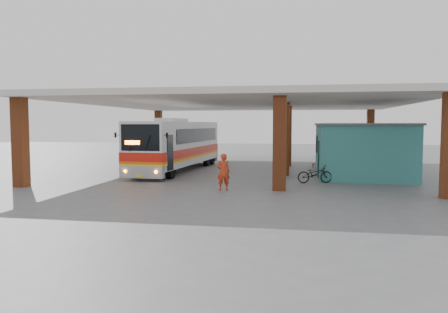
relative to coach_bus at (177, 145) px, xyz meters
name	(u,v)px	position (x,y,z in m)	size (l,w,h in m)	color
ground	(226,181)	(4.00, -4.39, -1.70)	(90.00, 90.00, 0.00)	#515154
brick_columns	(261,138)	(5.43, 0.61, 0.47)	(20.10, 21.60, 4.35)	#9C4722
canopy_roof	(250,103)	(4.50, 2.11, 2.80)	(21.00, 23.00, 0.30)	beige
shop_building	(360,149)	(11.50, -0.39, -0.14)	(5.20, 8.20, 3.11)	#317A74
coach_bus	(177,145)	(0.00, 0.00, 0.00)	(3.17, 11.88, 3.42)	silver
motorcycle	(315,174)	(8.70, -4.60, -1.22)	(0.64, 1.83, 0.96)	black
pedestrian	(223,172)	(4.46, -7.88, -0.85)	(0.62, 0.41, 1.71)	red
red_chair	(317,162)	(9.10, 3.89, -1.31)	(0.51, 0.51, 0.84)	#B31613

